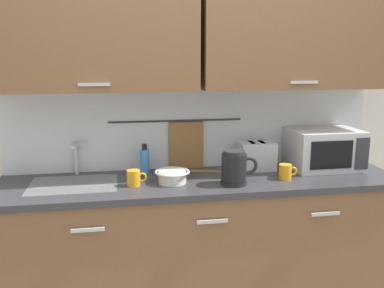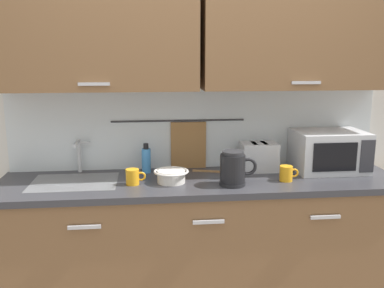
# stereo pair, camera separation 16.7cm
# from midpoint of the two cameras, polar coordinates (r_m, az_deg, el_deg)

# --- Properties ---
(counter_unit) EXTENTS (2.53, 0.64, 0.90)m
(counter_unit) POSITION_cam_midpoint_polar(r_m,az_deg,el_deg) (2.81, -0.67, -13.48)
(counter_unit) COLOR brown
(counter_unit) RESTS_ON ground
(back_wall_assembly) EXTENTS (3.70, 0.41, 2.50)m
(back_wall_assembly) POSITION_cam_midpoint_polar(r_m,az_deg,el_deg) (2.77, -1.29, 9.06)
(back_wall_assembly) COLOR silver
(back_wall_assembly) RESTS_ON ground
(sink_faucet) EXTENTS (0.09, 0.17, 0.22)m
(sink_faucet) POSITION_cam_midpoint_polar(r_m,az_deg,el_deg) (2.83, -17.15, -1.23)
(sink_faucet) COLOR #B2B5BA
(sink_faucet) RESTS_ON counter_unit
(microwave) EXTENTS (0.46, 0.35, 0.27)m
(microwave) POSITION_cam_midpoint_polar(r_m,az_deg,el_deg) (2.98, 15.99, -0.68)
(microwave) COLOR silver
(microwave) RESTS_ON counter_unit
(electric_kettle) EXTENTS (0.23, 0.16, 0.21)m
(electric_kettle) POSITION_cam_midpoint_polar(r_m,az_deg,el_deg) (2.52, 3.92, -3.28)
(electric_kettle) COLOR black
(electric_kettle) RESTS_ON counter_unit
(dish_soap_bottle) EXTENTS (0.06, 0.06, 0.20)m
(dish_soap_bottle) POSITION_cam_midpoint_polar(r_m,az_deg,el_deg) (2.78, -8.15, -2.25)
(dish_soap_bottle) COLOR #3F8CD8
(dish_soap_bottle) RESTS_ON counter_unit
(mug_near_sink) EXTENTS (0.12, 0.08, 0.09)m
(mug_near_sink) POSITION_cam_midpoint_polar(r_m,az_deg,el_deg) (2.54, -9.75, -4.58)
(mug_near_sink) COLOR orange
(mug_near_sink) RESTS_ON counter_unit
(mixing_bowl) EXTENTS (0.21, 0.21, 0.08)m
(mixing_bowl) POSITION_cam_midpoint_polar(r_m,az_deg,el_deg) (2.56, -4.57, -4.33)
(mixing_bowl) COLOR silver
(mixing_bowl) RESTS_ON counter_unit
(toaster) EXTENTS (0.26, 0.17, 0.19)m
(toaster) POSITION_cam_midpoint_polar(r_m,az_deg,el_deg) (2.87, 7.07, -1.58)
(toaster) COLOR #B7BABF
(toaster) RESTS_ON counter_unit
(mug_by_kettle) EXTENTS (0.12, 0.08, 0.09)m
(mug_by_kettle) POSITION_cam_midpoint_polar(r_m,az_deg,el_deg) (2.68, 10.86, -3.74)
(mug_by_kettle) COLOR orange
(mug_by_kettle) RESTS_ON counter_unit
(wooden_spoon) EXTENTS (0.27, 0.10, 0.01)m
(wooden_spoon) POSITION_cam_midpoint_polar(r_m,az_deg,el_deg) (2.80, 1.68, -3.71)
(wooden_spoon) COLOR #9E7042
(wooden_spoon) RESTS_ON counter_unit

